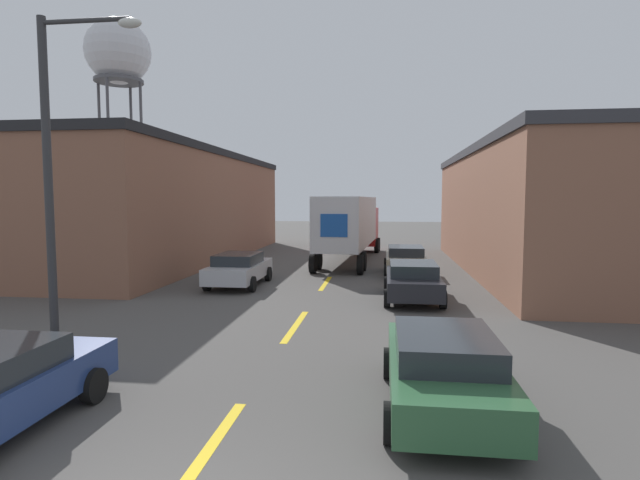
# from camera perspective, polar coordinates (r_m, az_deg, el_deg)

# --- Properties ---
(road_centerline) EXTENTS (0.20, 18.78, 0.01)m
(road_centerline) POSITION_cam_1_polar(r_m,az_deg,el_deg) (14.90, -2.80, -9.76)
(road_centerline) COLOR gold
(road_centerline) RESTS_ON ground_plane
(warehouse_left) EXTENTS (11.95, 25.17, 6.64)m
(warehouse_left) POSITION_cam_1_polar(r_m,az_deg,el_deg) (33.29, -19.86, 3.70)
(warehouse_left) COLOR brown
(warehouse_left) RESTS_ON ground_plane
(warehouse_right) EXTENTS (11.71, 22.23, 6.34)m
(warehouse_right) POSITION_cam_1_polar(r_m,az_deg,el_deg) (28.56, 27.80, 3.04)
(warehouse_right) COLOR brown
(warehouse_right) RESTS_ON ground_plane
(semi_truck) EXTENTS (3.44, 13.39, 3.86)m
(semi_truck) POSITION_cam_1_polar(r_m,az_deg,el_deg) (30.30, 3.58, 1.95)
(semi_truck) COLOR #B21919
(semi_truck) RESTS_ON ground_plane
(parked_car_right_near) EXTENTS (2.10, 4.53, 1.41)m
(parked_car_right_near) POSITION_cam_1_polar(r_m,az_deg,el_deg) (9.32, 13.98, -13.99)
(parked_car_right_near) COLOR #2D5B38
(parked_car_right_near) RESTS_ON ground_plane
(parked_car_right_far) EXTENTS (2.10, 4.53, 1.41)m
(parked_car_right_far) POSITION_cam_1_polar(r_m,az_deg,el_deg) (25.09, 9.74, -2.19)
(parked_car_right_far) COLOR tan
(parked_car_right_far) RESTS_ON ground_plane
(parked_car_right_mid) EXTENTS (2.10, 4.53, 1.41)m
(parked_car_right_mid) POSITION_cam_1_polar(r_m,az_deg,el_deg) (18.73, 10.55, -4.52)
(parked_car_right_mid) COLOR black
(parked_car_right_mid) RESTS_ON ground_plane
(parked_car_left_far) EXTENTS (2.10, 4.53, 1.41)m
(parked_car_left_far) POSITION_cam_1_polar(r_m,az_deg,el_deg) (21.77, -9.23, -3.22)
(parked_car_left_far) COLOR #B2B2B7
(parked_car_left_far) RESTS_ON ground_plane
(water_tower) EXTENTS (6.33, 6.33, 21.51)m
(water_tower) POSITION_cam_1_polar(r_m,az_deg,el_deg) (56.28, -22.08, 19.10)
(water_tower) COLOR #47474C
(water_tower) RESTS_ON ground_plane
(street_lamp) EXTENTS (2.57, 0.32, 7.97)m
(street_lamp) POSITION_cam_1_polar(r_m,az_deg,el_deg) (13.51, -27.68, 8.05)
(street_lamp) COLOR #2D2D30
(street_lamp) RESTS_ON ground_plane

